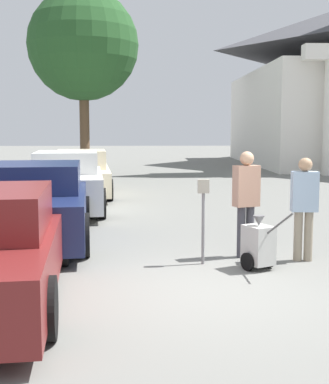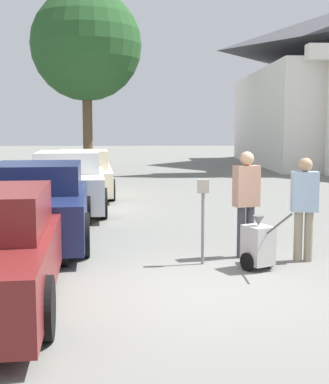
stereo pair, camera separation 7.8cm
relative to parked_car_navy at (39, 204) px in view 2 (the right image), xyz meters
name	(u,v)px [view 2 (the right image)]	position (x,y,z in m)	size (l,w,h in m)	color
ground_plane	(206,290)	(2.92, -3.37, -0.72)	(120.00, 120.00, 0.00)	slate
parked_car_navy	(39,204)	(0.00, 0.00, 0.00)	(2.36, 5.15, 1.52)	#19234C
parked_car_white	(69,182)	(0.00, 3.94, 0.02)	(2.35, 5.37, 1.57)	silver
parked_car_cream	(84,174)	(0.00, 7.17, -0.04)	(2.31, 5.45, 1.47)	beige
parking_meter	(203,205)	(3.01, -1.95, 0.24)	(0.18, 0.09, 1.37)	slate
person_worker	(246,197)	(3.78, -1.50, 0.31)	(0.47, 0.35, 1.80)	#3F3F47
person_supervisor	(304,203)	(4.68, -1.80, 0.25)	(0.43, 0.25, 1.70)	gray
equipment_cart	(258,245)	(3.83, -2.30, -0.33)	(0.63, 0.97, 1.00)	#B2B2AD
shade_tree	(86,46)	(-0.66, 14.28, 5.14)	(4.96, 4.96, 8.37)	brown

